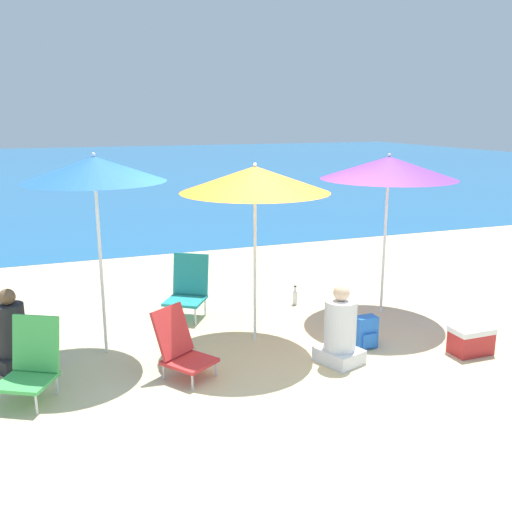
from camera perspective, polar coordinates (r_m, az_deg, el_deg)
ground_plane at (r=6.38m, az=2.84°, el=-10.69°), size 60.00×60.00×0.00m
sea_water at (r=30.99m, az=-16.27°, el=8.48°), size 60.00×40.00×0.01m
beach_umbrella_purple at (r=7.71m, az=13.13°, el=8.58°), size 1.79×1.79×2.17m
beach_umbrella_orange at (r=6.50m, az=-0.11°, el=7.65°), size 1.72×1.72×2.14m
beach_umbrella_blue at (r=6.35m, az=-15.86°, el=8.32°), size 1.53×1.53×2.27m
beach_chair_red at (r=6.04m, az=-7.55°, el=-8.91°), size 0.68×0.71×0.72m
beach_chair_teal at (r=7.74m, az=-6.81°, el=-3.10°), size 0.72×0.74×0.83m
beach_chair_green at (r=5.94m, az=-21.55°, el=-9.76°), size 0.66×0.68×0.78m
person_seated_near at (r=6.33m, az=8.40°, el=-7.49°), size 0.52×0.56×0.89m
person_seated_far at (r=6.66m, az=-23.27°, el=-7.38°), size 0.52×0.51×0.89m
backpack_blue at (r=6.85m, az=10.93°, el=-7.50°), size 0.25×0.19×0.38m
water_bottle at (r=8.23m, az=3.93°, el=-4.11°), size 0.07×0.07×0.28m
cooler_box at (r=7.01m, az=20.70°, el=-7.88°), size 0.46×0.30×0.32m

